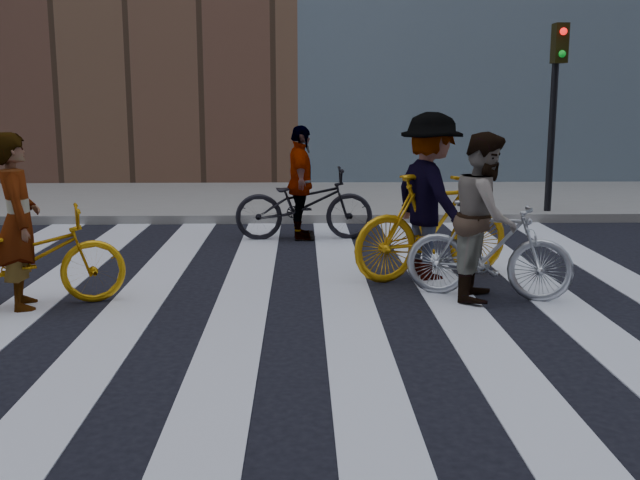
{
  "coord_description": "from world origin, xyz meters",
  "views": [
    {
      "loc": [
        0.07,
        -7.52,
        2.1
      ],
      "look_at": [
        0.27,
        0.3,
        0.62
      ],
      "focal_mm": 42.0,
      "sensor_mm": 36.0,
      "label": 1
    }
  ],
  "objects_px": {
    "bike_silver_mid": "(488,250)",
    "rider_left": "(18,222)",
    "rider_rear": "(301,183)",
    "bike_yellow_left": "(26,259)",
    "rider_right": "(430,197)",
    "traffic_signal": "(556,87)",
    "bike_yellow_right": "(433,226)",
    "bike_dark_rear": "(304,204)",
    "rider_mid": "(485,217)"
  },
  "relations": [
    {
      "from": "bike_silver_mid",
      "to": "bike_yellow_right",
      "type": "relative_size",
      "value": 0.84
    },
    {
      "from": "rider_mid",
      "to": "rider_right",
      "type": "bearing_deg",
      "value": 43.71
    },
    {
      "from": "rider_right",
      "to": "bike_dark_rear",
      "type": "bearing_deg",
      "value": 8.02
    },
    {
      "from": "rider_mid",
      "to": "bike_silver_mid",
      "type": "bearing_deg",
      "value": -70.88
    },
    {
      "from": "bike_silver_mid",
      "to": "bike_dark_rear",
      "type": "distance_m",
      "value": 3.93
    },
    {
      "from": "traffic_signal",
      "to": "rider_mid",
      "type": "height_order",
      "value": "traffic_signal"
    },
    {
      "from": "rider_mid",
      "to": "rider_rear",
      "type": "xyz_separation_m",
      "value": [
        -1.93,
        3.43,
        -0.03
      ]
    },
    {
      "from": "rider_mid",
      "to": "rider_rear",
      "type": "bearing_deg",
      "value": 48.57
    },
    {
      "from": "bike_yellow_right",
      "to": "rider_rear",
      "type": "xyz_separation_m",
      "value": [
        -1.56,
        2.5,
        0.23
      ]
    },
    {
      "from": "rider_left",
      "to": "bike_silver_mid",
      "type": "bearing_deg",
      "value": -106.79
    },
    {
      "from": "bike_yellow_right",
      "to": "rider_mid",
      "type": "relative_size",
      "value": 1.18
    },
    {
      "from": "traffic_signal",
      "to": "bike_yellow_left",
      "type": "relative_size",
      "value": 1.71
    },
    {
      "from": "bike_dark_rear",
      "to": "rider_rear",
      "type": "distance_m",
      "value": 0.32
    },
    {
      "from": "traffic_signal",
      "to": "bike_yellow_right",
      "type": "distance_m",
      "value": 5.32
    },
    {
      "from": "traffic_signal",
      "to": "bike_silver_mid",
      "type": "height_order",
      "value": "traffic_signal"
    },
    {
      "from": "bike_yellow_left",
      "to": "rider_rear",
      "type": "distance_m",
      "value": 4.62
    },
    {
      "from": "bike_dark_rear",
      "to": "rider_right",
      "type": "height_order",
      "value": "rider_right"
    },
    {
      "from": "bike_yellow_left",
      "to": "rider_mid",
      "type": "xyz_separation_m",
      "value": [
        4.7,
        0.25,
        0.37
      ]
    },
    {
      "from": "rider_rear",
      "to": "bike_yellow_left",
      "type": "bearing_deg",
      "value": 140.46
    },
    {
      "from": "bike_silver_mid",
      "to": "rider_left",
      "type": "bearing_deg",
      "value": 112.1
    },
    {
      "from": "rider_mid",
      "to": "rider_rear",
      "type": "distance_m",
      "value": 3.93
    },
    {
      "from": "rider_left",
      "to": "rider_mid",
      "type": "height_order",
      "value": "rider_left"
    },
    {
      "from": "bike_silver_mid",
      "to": "rider_mid",
      "type": "height_order",
      "value": "rider_mid"
    },
    {
      "from": "traffic_signal",
      "to": "bike_yellow_right",
      "type": "height_order",
      "value": "traffic_signal"
    },
    {
      "from": "rider_mid",
      "to": "bike_yellow_left",
      "type": "bearing_deg",
      "value": 112.17
    },
    {
      "from": "traffic_signal",
      "to": "rider_right",
      "type": "relative_size",
      "value": 1.71
    },
    {
      "from": "rider_mid",
      "to": "rider_rear",
      "type": "height_order",
      "value": "rider_mid"
    },
    {
      "from": "bike_yellow_right",
      "to": "rider_left",
      "type": "relative_size",
      "value": 1.17
    },
    {
      "from": "bike_yellow_right",
      "to": "rider_left",
      "type": "distance_m",
      "value": 4.54
    },
    {
      "from": "traffic_signal",
      "to": "bike_yellow_left",
      "type": "distance_m",
      "value": 9.1
    },
    {
      "from": "bike_silver_mid",
      "to": "rider_right",
      "type": "relative_size",
      "value": 0.89
    },
    {
      "from": "bike_yellow_left",
      "to": "bike_yellow_right",
      "type": "distance_m",
      "value": 4.49
    },
    {
      "from": "traffic_signal",
      "to": "bike_dark_rear",
      "type": "xyz_separation_m",
      "value": [
        -4.29,
        -1.73,
        -1.74
      ]
    },
    {
      "from": "rider_rear",
      "to": "traffic_signal",
      "type": "bearing_deg",
      "value": -70.85
    },
    {
      "from": "bike_yellow_left",
      "to": "rider_mid",
      "type": "height_order",
      "value": "rider_mid"
    },
    {
      "from": "bike_yellow_right",
      "to": "rider_rear",
      "type": "height_order",
      "value": "rider_rear"
    },
    {
      "from": "traffic_signal",
      "to": "rider_rear",
      "type": "relative_size",
      "value": 1.95
    },
    {
      "from": "bike_yellow_right",
      "to": "rider_mid",
      "type": "height_order",
      "value": "rider_mid"
    },
    {
      "from": "bike_silver_mid",
      "to": "rider_right",
      "type": "xyz_separation_m",
      "value": [
        -0.47,
        0.93,
        0.45
      ]
    },
    {
      "from": "rider_rear",
      "to": "bike_yellow_right",
      "type": "bearing_deg",
      "value": -150.56
    },
    {
      "from": "traffic_signal",
      "to": "bike_yellow_left",
      "type": "bearing_deg",
      "value": -142.76
    },
    {
      "from": "bike_yellow_right",
      "to": "bike_dark_rear",
      "type": "height_order",
      "value": "bike_yellow_right"
    },
    {
      "from": "rider_right",
      "to": "rider_rear",
      "type": "xyz_separation_m",
      "value": [
        -1.51,
        2.5,
        -0.12
      ]
    },
    {
      "from": "bike_dark_rear",
      "to": "rider_mid",
      "type": "relative_size",
      "value": 1.17
    },
    {
      "from": "bike_silver_mid",
      "to": "rider_mid",
      "type": "xyz_separation_m",
      "value": [
        -0.05,
        0.0,
        0.36
      ]
    },
    {
      "from": "bike_yellow_left",
      "to": "rider_left",
      "type": "distance_m",
      "value": 0.38
    },
    {
      "from": "traffic_signal",
      "to": "rider_rear",
      "type": "height_order",
      "value": "traffic_signal"
    },
    {
      "from": "bike_silver_mid",
      "to": "rider_left",
      "type": "distance_m",
      "value": 4.82
    },
    {
      "from": "rider_left",
      "to": "rider_right",
      "type": "height_order",
      "value": "rider_right"
    },
    {
      "from": "bike_yellow_left",
      "to": "rider_rear",
      "type": "height_order",
      "value": "rider_rear"
    }
  ]
}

